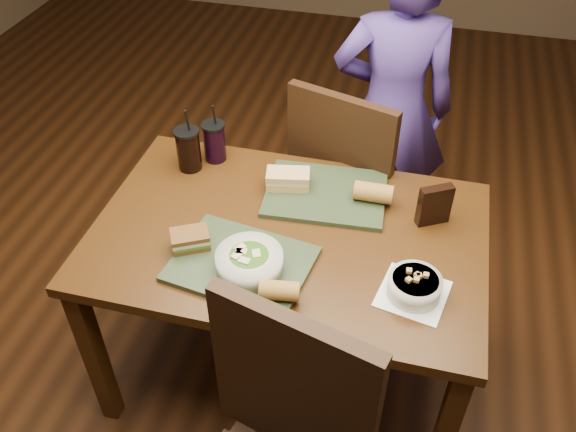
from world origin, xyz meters
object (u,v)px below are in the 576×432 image
object	(u,v)px
diner	(392,111)
tray_far	(326,194)
baguette_near	(280,290)
chip_bag	(434,205)
chair_far	(341,179)
tray_near	(241,264)
sandwich_near	(190,239)
cup_berry	(214,141)
dining_table	(288,251)
salad_bowl	(249,261)
sandwich_far	(288,179)
cup_cola	(189,149)
soup_bowl	(414,286)
baguette_far	(373,192)

from	to	relation	value
diner	tray_far	bearing A→B (deg)	67.92
baguette_near	chip_bag	xyz separation A→B (m)	(0.41, 0.47, 0.03)
chair_far	tray_near	size ratio (longest dim) A/B	2.43
sandwich_near	baguette_near	world-z (taller)	baguette_near
tray_near	cup_berry	bearing A→B (deg)	117.14
dining_table	salad_bowl	xyz separation A→B (m)	(-0.07, -0.21, 0.14)
salad_bowl	sandwich_far	distance (m)	0.43
chair_far	cup_cola	xyz separation A→B (m)	(-0.53, -0.30, 0.27)
soup_bowl	sandwich_near	distance (m)	0.71
chair_far	salad_bowl	distance (m)	0.82
salad_bowl	tray_near	bearing A→B (deg)	148.75
tray_far	chair_far	bearing A→B (deg)	89.13
baguette_near	salad_bowl	bearing A→B (deg)	143.08
chair_far	soup_bowl	distance (m)	0.84
tray_near	sandwich_far	bearing A→B (deg)	83.37
tray_far	diner	bearing A→B (deg)	76.67
tray_far	cup_berry	world-z (taller)	cup_berry
diner	soup_bowl	bearing A→B (deg)	91.34
tray_far	cup_cola	size ratio (longest dim) A/B	1.65
baguette_far	tray_far	bearing A→B (deg)	178.64
chair_far	tray_far	size ratio (longest dim) A/B	2.43
tray_near	sandwich_far	xyz separation A→B (m)	(0.05, 0.41, 0.04)
salad_bowl	soup_bowl	xyz separation A→B (m)	(0.50, 0.04, -0.02)
tray_far	chip_bag	world-z (taller)	chip_bag
sandwich_near	cup_berry	size ratio (longest dim) A/B	0.60
salad_bowl	cup_berry	size ratio (longest dim) A/B	0.87
soup_bowl	baguette_far	world-z (taller)	baguette_far
salad_bowl	chip_bag	size ratio (longest dim) A/B	1.41
chair_far	cup_berry	xyz separation A→B (m)	(-0.46, -0.22, 0.26)
tray_far	cup_berry	bearing A→B (deg)	165.47
chair_far	salad_bowl	size ratio (longest dim) A/B	4.91
sandwich_near	tray_far	bearing A→B (deg)	45.91
tray_near	soup_bowl	size ratio (longest dim) A/B	1.84
baguette_near	tray_far	bearing A→B (deg)	86.37
soup_bowl	baguette_far	bearing A→B (deg)	114.84
diner	chip_bag	xyz separation A→B (m)	(0.22, -0.72, 0.10)
sandwich_near	cup_cola	xyz separation A→B (m)	(-0.16, 0.42, 0.04)
sandwich_near	chip_bag	bearing A→B (deg)	23.90
soup_bowl	cup_cola	world-z (taller)	cup_cola
sandwich_near	baguette_near	bearing A→B (deg)	-22.94
chip_bag	sandwich_near	bearing A→B (deg)	174.19
baguette_far	diner	bearing A→B (deg)	90.78
soup_bowl	diner	bearing A→B (deg)	100.09
chair_far	cup_berry	bearing A→B (deg)	-153.93
tray_near	cup_berry	size ratio (longest dim) A/B	1.75
chip_bag	sandwich_far	bearing A→B (deg)	144.89
chip_bag	salad_bowl	bearing A→B (deg)	-174.02
cup_cola	dining_table	bearing A→B (deg)	-30.05
salad_bowl	baguette_near	bearing A→B (deg)	-36.92
salad_bowl	cup_berry	bearing A→B (deg)	119.07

